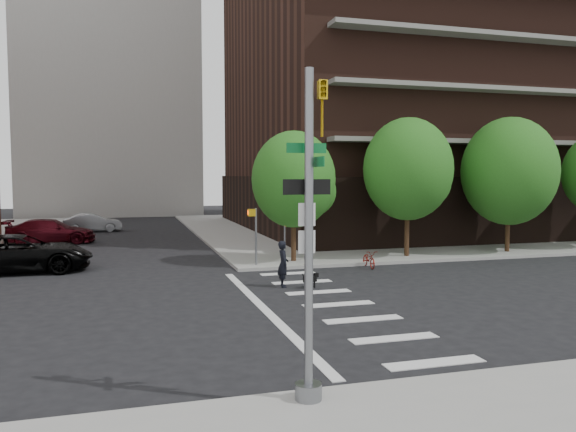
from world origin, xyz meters
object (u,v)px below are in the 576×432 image
object	(u,v)px
parked_car_maroon	(51,231)
parked_car_silver	(92,223)
scooter	(369,259)
dog_walker	(283,264)
parked_car_black	(20,253)
traffic_signal	(310,262)

from	to	relation	value
parked_car_maroon	parked_car_silver	distance (m)	7.11
scooter	dog_walker	size ratio (longest dim) A/B	0.86
parked_car_maroon	scooter	bearing A→B (deg)	-129.46
parked_car_black	scooter	size ratio (longest dim) A/B	3.95
traffic_signal	parked_car_black	bearing A→B (deg)	114.25
parked_car_maroon	scooter	xyz separation A→B (m)	(15.22, -13.81, -0.36)
parked_car_maroon	scooter	distance (m)	20.56
scooter	dog_walker	distance (m)	5.94
dog_walker	traffic_signal	bearing A→B (deg)	173.33
parked_car_maroon	parked_car_silver	world-z (taller)	parked_car_maroon
parked_car_silver	dog_walker	bearing A→B (deg)	-166.47
traffic_signal	scooter	size ratio (longest dim) A/B	3.96
parked_car_black	parked_car_silver	size ratio (longest dim) A/B	1.43
parked_car_maroon	parked_car_black	bearing A→B (deg)	-177.01
traffic_signal	parked_car_maroon	size ratio (longest dim) A/B	1.14
parked_car_maroon	parked_car_silver	xyz separation A→B (m)	(2.07, 6.80, -0.07)
parked_car_black	parked_car_maroon	world-z (taller)	parked_car_black
scooter	dog_walker	bearing A→B (deg)	-142.41
traffic_signal	parked_car_black	world-z (taller)	traffic_signal
parked_car_black	parked_car_silver	distance (m)	17.66
parked_car_silver	scooter	bearing A→B (deg)	-152.86
parked_car_maroon	dog_walker	bearing A→B (deg)	-146.20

